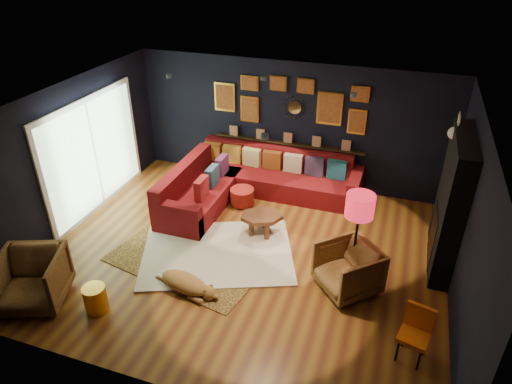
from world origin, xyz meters
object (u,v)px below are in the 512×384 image
(coffee_table, at_px, (262,218))
(sectional, at_px, (246,183))
(armchair_right, at_px, (348,267))
(floor_lamp, at_px, (359,210))
(gold_stool, at_px, (95,299))
(dog, at_px, (184,280))
(pouf, at_px, (242,196))
(orange_chair, at_px, (416,329))
(armchair_left, at_px, (31,278))

(coffee_table, bearing_deg, sectional, 121.39)
(armchair_right, height_order, floor_lamp, floor_lamp)
(gold_stool, relative_size, dog, 0.36)
(pouf, height_order, dog, dog)
(pouf, height_order, orange_chair, orange_chair)
(armchair_right, height_order, dog, armchair_right)
(floor_lamp, bearing_deg, coffee_table, 157.86)
(armchair_right, height_order, gold_stool, armchair_right)
(sectional, distance_m, dog, 2.94)
(armchair_right, height_order, orange_chair, armchair_right)
(orange_chair, bearing_deg, armchair_right, 149.40)
(armchair_right, bearing_deg, floor_lamp, 128.13)
(armchair_left, bearing_deg, floor_lamp, 3.83)
(armchair_left, bearing_deg, armchair_right, 1.24)
(orange_chair, height_order, dog, orange_chair)
(sectional, xyz_separation_m, orange_chair, (3.38, -3.09, 0.13))
(pouf, bearing_deg, sectional, 95.10)
(gold_stool, bearing_deg, coffee_table, 56.98)
(sectional, distance_m, pouf, 0.34)
(coffee_table, xyz_separation_m, floor_lamp, (1.71, -0.69, 0.94))
(coffee_table, height_order, armchair_left, armchair_left)
(floor_lamp, bearing_deg, sectional, 142.44)
(pouf, height_order, armchair_right, armchair_right)
(sectional, xyz_separation_m, gold_stool, (-0.95, -3.72, -0.12))
(armchair_right, bearing_deg, sectional, -174.81)
(sectional, height_order, armchair_left, armchair_left)
(coffee_table, xyz_separation_m, armchair_left, (-2.59, -2.69, 0.11))
(orange_chair, bearing_deg, dog, -168.71)
(sectional, bearing_deg, dog, -88.71)
(coffee_table, xyz_separation_m, orange_chair, (2.67, -1.93, 0.11))
(armchair_left, xyz_separation_m, orange_chair, (5.26, 0.77, -0.00))
(armchair_right, relative_size, floor_lamp, 0.54)
(armchair_right, bearing_deg, orange_chair, 2.13)
(dog, bearing_deg, armchair_left, -141.88)
(pouf, distance_m, gold_stool, 3.54)
(armchair_left, height_order, floor_lamp, floor_lamp)
(gold_stool, xyz_separation_m, orange_chair, (4.33, 0.63, 0.25))
(sectional, relative_size, armchair_right, 4.12)
(gold_stool, relative_size, floor_lamp, 0.27)
(sectional, xyz_separation_m, dog, (0.07, -2.94, -0.13))
(armchair_right, bearing_deg, gold_stool, -107.49)
(pouf, relative_size, dog, 0.42)
(armchair_left, bearing_deg, coffee_table, 24.99)
(armchair_left, height_order, orange_chair, armchair_left)
(pouf, relative_size, armchair_left, 0.53)
(dog, bearing_deg, gold_stool, -129.65)
(coffee_table, relative_size, armchair_left, 1.03)
(floor_lamp, bearing_deg, dog, -155.39)
(floor_lamp, xyz_separation_m, dog, (-2.35, -1.08, -1.08))
(pouf, xyz_separation_m, orange_chair, (3.35, -2.78, 0.26))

